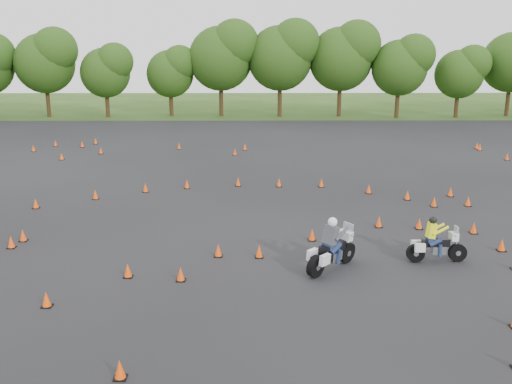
# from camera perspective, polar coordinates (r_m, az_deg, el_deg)

# --- Properties ---
(ground) EXTENTS (140.00, 140.00, 0.00)m
(ground) POSITION_cam_1_polar(r_m,az_deg,el_deg) (21.45, 0.07, -5.81)
(ground) COLOR #2D5119
(ground) RESTS_ON ground
(asphalt_pad) EXTENTS (62.00, 62.00, 0.00)m
(asphalt_pad) POSITION_cam_1_polar(r_m,az_deg,el_deg) (27.15, -0.03, -1.37)
(asphalt_pad) COLOR black
(asphalt_pad) RESTS_ON ground
(treeline) EXTENTS (86.99, 32.72, 10.60)m
(treeline) POSITION_cam_1_polar(r_m,az_deg,el_deg) (54.81, 2.25, 11.72)
(treeline) COLOR #264513
(treeline) RESTS_ON ground
(traffic_cones) EXTENTS (36.68, 33.32, 0.45)m
(traffic_cones) POSITION_cam_1_polar(r_m,az_deg,el_deg) (26.36, -0.90, -1.36)
(traffic_cones) COLOR #FF4D0A
(traffic_cones) RESTS_ON asphalt_pad
(rider_grey) EXTENTS (2.30, 2.35, 1.94)m
(rider_grey) POSITION_cam_1_polar(r_m,az_deg,el_deg) (19.49, 7.55, -5.04)
(rider_grey) COLOR #45464D
(rider_grey) RESTS_ON ground
(rider_yellow) EXTENTS (2.16, 0.72, 1.65)m
(rider_yellow) POSITION_cam_1_polar(r_m,az_deg,el_deg) (21.02, 17.72, -4.56)
(rider_yellow) COLOR #FAFA16
(rider_yellow) RESTS_ON ground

